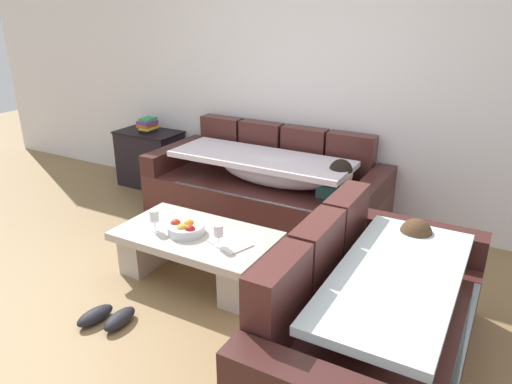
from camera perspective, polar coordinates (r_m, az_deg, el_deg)
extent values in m
plane|color=olive|center=(3.42, -8.59, -14.24)|extent=(14.00, 14.00, 0.00)
cube|color=white|center=(4.69, 6.96, 13.62)|extent=(9.00, 0.10, 2.70)
cube|color=#4C2421|center=(4.61, 0.94, -1.10)|extent=(2.25, 0.92, 0.42)
cube|color=#4C2421|center=(5.12, -4.04, 6.39)|extent=(0.44, 0.16, 0.46)
cube|color=#4C2421|center=(4.89, 0.64, 5.70)|extent=(0.44, 0.16, 0.46)
cube|color=#4C2421|center=(4.69, 5.74, 4.89)|extent=(0.44, 0.16, 0.46)
cube|color=#4C2421|center=(4.53, 11.22, 3.98)|extent=(0.44, 0.16, 0.46)
cube|color=#3D1D1A|center=(5.05, -9.48, 4.38)|extent=(0.18, 0.92, 0.20)
cube|color=#3D1D1A|center=(4.14, 13.68, 0.18)|extent=(0.18, 0.92, 0.20)
cube|color=#2D6660|center=(4.22, 10.08, 0.22)|extent=(0.36, 0.28, 0.11)
sphere|color=beige|center=(4.13, 10.04, 2.11)|extent=(0.21, 0.21, 0.21)
sphere|color=black|center=(4.12, 10.07, 2.50)|extent=(0.20, 0.20, 0.20)
ellipsoid|color=silver|center=(4.38, 2.34, 2.54)|extent=(1.10, 0.44, 0.28)
cube|color=silver|center=(4.40, 0.54, 4.00)|extent=(1.70, 0.60, 0.05)
cube|color=silver|center=(4.25, -1.88, -2.84)|extent=(1.44, 0.04, 0.38)
cube|color=#4C2421|center=(2.90, 14.06, -17.06)|extent=(0.92, 1.81, 0.42)
cube|color=#4C2421|center=(2.37, 2.63, -12.92)|extent=(0.16, 0.46, 0.46)
cube|color=#4C2421|center=(2.75, 7.22, -7.82)|extent=(0.16, 0.46, 0.46)
cube|color=#4C2421|center=(3.16, 10.59, -3.96)|extent=(0.16, 0.46, 0.46)
cube|color=#3D1D1A|center=(3.43, 18.32, -5.03)|extent=(0.92, 0.18, 0.20)
cube|color=#2D6660|center=(3.21, 17.38, -7.72)|extent=(0.28, 0.36, 0.11)
sphere|color=beige|center=(3.13, 18.42, -5.31)|extent=(0.21, 0.21, 0.21)
sphere|color=#4C331E|center=(3.12, 18.49, -4.81)|extent=(0.20, 0.20, 0.20)
ellipsoid|color=silver|center=(2.63, 15.37, -12.26)|extent=(0.44, 0.89, 0.28)
cube|color=silver|center=(2.64, 16.43, -9.73)|extent=(0.60, 1.34, 0.05)
cube|color=silver|center=(2.85, 23.07, -18.64)|extent=(0.04, 1.14, 0.38)
cube|color=#BEB2A9|center=(3.66, -7.17, -5.26)|extent=(1.20, 0.68, 0.06)
cube|color=#BEB2A9|center=(4.01, -12.41, -6.14)|extent=(0.20, 0.54, 0.32)
cube|color=#BEB2A9|center=(3.52, -0.88, -9.71)|extent=(0.20, 0.54, 0.32)
cylinder|color=silver|center=(3.63, -8.34, -4.39)|extent=(0.28, 0.28, 0.07)
sphere|color=orange|center=(3.64, -7.99, -3.82)|extent=(0.08, 0.08, 0.08)
sphere|color=red|center=(3.66, -9.55, -3.80)|extent=(0.08, 0.08, 0.08)
sphere|color=gold|center=(3.58, -8.86, -4.38)|extent=(0.08, 0.08, 0.08)
sphere|color=red|center=(3.55, -7.85, -4.55)|extent=(0.08, 0.08, 0.08)
cylinder|color=silver|center=(3.73, -11.89, -4.46)|extent=(0.06, 0.06, 0.01)
cylinder|color=silver|center=(3.71, -11.94, -3.90)|extent=(0.01, 0.01, 0.07)
cylinder|color=silver|center=(3.68, -12.04, -2.77)|extent=(0.07, 0.07, 0.08)
cylinder|color=silver|center=(3.43, -4.44, -6.41)|extent=(0.06, 0.06, 0.01)
cylinder|color=silver|center=(3.41, -4.46, -5.81)|extent=(0.01, 0.01, 0.07)
cylinder|color=silver|center=(3.38, -4.50, -4.60)|extent=(0.07, 0.07, 0.08)
cube|color=white|center=(3.46, -3.09, -6.09)|extent=(0.33, 0.29, 0.01)
cube|color=black|center=(5.66, -12.44, 3.82)|extent=(0.70, 0.42, 0.62)
cube|color=black|center=(5.57, -12.71, 6.95)|extent=(0.72, 0.44, 0.02)
cube|color=black|center=(5.56, -12.74, 7.18)|extent=(0.14, 0.18, 0.03)
cube|color=gold|center=(5.56, -12.65, 7.49)|extent=(0.15, 0.22, 0.03)
cube|color=#B76623|center=(5.55, -12.84, 7.79)|extent=(0.16, 0.21, 0.03)
cube|color=#72337F|center=(5.53, -12.82, 8.09)|extent=(0.18, 0.20, 0.04)
cube|color=#338C59|center=(5.53, -12.74, 8.46)|extent=(0.15, 0.19, 0.03)
ellipsoid|color=black|center=(3.48, -18.62, -13.78)|extent=(0.16, 0.28, 0.09)
ellipsoid|color=black|center=(3.40, -15.93, -14.33)|extent=(0.13, 0.27, 0.09)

